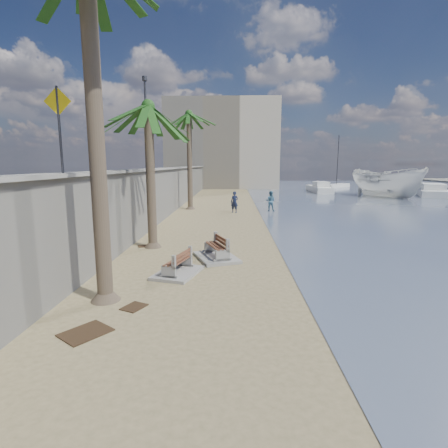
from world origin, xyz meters
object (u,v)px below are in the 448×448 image
object	(u,v)px
boat_cruiser	(387,181)
person_b	(270,200)
yacht_far	(319,189)
sailboat_west	(336,186)
palm_mid	(148,108)
bench_near	(178,265)
palm_back	(189,115)
person_a	(235,200)
bench_far	(216,250)
yacht_near	(431,192)

from	to	relation	value
boat_cruiser	person_b	bearing A→B (deg)	-163.46
yacht_far	person_b	bearing A→B (deg)	156.92
yacht_far	sailboat_west	world-z (taller)	sailboat_west
boat_cruiser	yacht_far	world-z (taller)	boat_cruiser
palm_mid	sailboat_west	distance (m)	48.86
bench_near	sailboat_west	world-z (taller)	sailboat_west
palm_back	yacht_far	xyz separation A→B (m)	(15.87, 19.62, -7.57)
boat_cruiser	bench_near	bearing A→B (deg)	-148.08
person_a	boat_cruiser	bearing A→B (deg)	59.49
palm_mid	person_a	xyz separation A→B (m)	(3.86, 12.07, -5.33)
palm_mid	sailboat_west	xyz separation A→B (m)	(21.11, 43.65, -6.01)
bench_far	palm_back	size ratio (longest dim) A/B	0.28
yacht_far	palm_back	bearing A→B (deg)	141.51
bench_near	person_a	bearing A→B (deg)	82.78
bench_far	palm_mid	size ratio (longest dim) A/B	0.35
boat_cruiser	person_a	bearing A→B (deg)	-166.32
person_a	yacht_far	world-z (taller)	person_a
bench_near	person_a	world-z (taller)	person_a
sailboat_west	bench_far	bearing A→B (deg)	-111.55
person_b	boat_cruiser	size ratio (longest dim) A/B	0.41
yacht_far	sailboat_west	size ratio (longest dim) A/B	0.89
boat_cruiser	sailboat_west	size ratio (longest dim) A/B	0.52
yacht_near	sailboat_west	size ratio (longest dim) A/B	1.25
palm_mid	yacht_far	size ratio (longest dim) A/B	0.94
palm_back	sailboat_west	distance (m)	36.99
person_b	bench_far	bearing A→B (deg)	91.82
palm_mid	bench_near	bearing A→B (deg)	-65.81
palm_back	yacht_far	size ratio (longest dim) A/B	1.15
bench_near	sailboat_west	distance (m)	51.45
person_a	yacht_far	bearing A→B (deg)	82.45
person_a	yacht_near	size ratio (longest dim) A/B	0.18
boat_cruiser	sailboat_west	bearing A→B (deg)	68.60
palm_back	yacht_near	bearing A→B (deg)	27.75
bench_near	person_b	xyz separation A→B (m)	(5.04, 17.21, 0.58)
person_b	yacht_near	distance (m)	27.52
boat_cruiser	palm_back	bearing A→B (deg)	-175.64
yacht_near	sailboat_west	world-z (taller)	sailboat_west
palm_mid	person_b	size ratio (longest dim) A/B	3.91
person_b	yacht_far	bearing A→B (deg)	-97.74
palm_back	bench_near	bearing A→B (deg)	-84.37
bench_near	sailboat_west	xyz separation A→B (m)	(19.29, 47.70, -0.04)
bench_far	yacht_far	world-z (taller)	yacht_far
bench_near	person_b	size ratio (longest dim) A/B	1.18
sailboat_west	bench_near	bearing A→B (deg)	-112.02
bench_near	palm_back	world-z (taller)	palm_back
bench_far	person_b	size ratio (longest dim) A/B	1.35
person_b	yacht_far	world-z (taller)	person_b
person_a	person_b	size ratio (longest dim) A/B	1.06
palm_mid	boat_cruiser	size ratio (longest dim) A/B	1.60
person_a	boat_cruiser	distance (m)	23.12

